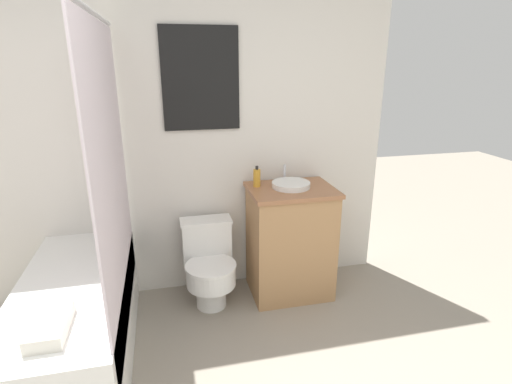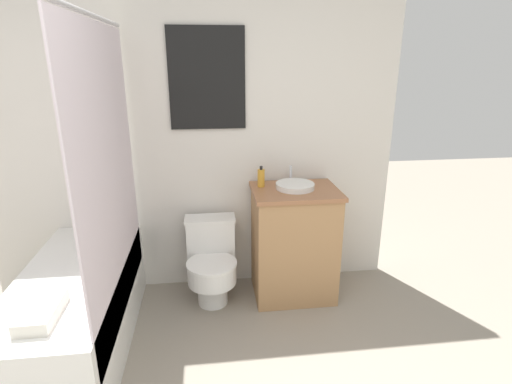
% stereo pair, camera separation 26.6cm
% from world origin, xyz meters
% --- Properties ---
extents(wall_back, '(3.09, 0.07, 2.50)m').
position_xyz_m(wall_back, '(0.00, 2.28, 1.26)').
color(wall_back, silver).
rests_on(wall_back, ground_plane).
extents(shower_area, '(0.61, 1.45, 1.98)m').
position_xyz_m(shower_area, '(-0.73, 1.53, 0.32)').
color(shower_area, white).
rests_on(shower_area, ground_plane).
extents(toilet, '(0.38, 0.50, 0.62)m').
position_xyz_m(toilet, '(0.10, 2.00, 0.32)').
color(toilet, white).
rests_on(toilet, ground_plane).
extents(vanity, '(0.63, 0.49, 0.86)m').
position_xyz_m(vanity, '(0.73, 2.00, 0.43)').
color(vanity, '#AD7F51').
rests_on(vanity, ground_plane).
extents(sink, '(0.28, 0.32, 0.13)m').
position_xyz_m(sink, '(0.73, 2.02, 0.88)').
color(sink, white).
rests_on(sink, vanity).
extents(soap_bottle, '(0.05, 0.05, 0.16)m').
position_xyz_m(soap_bottle, '(0.49, 2.09, 0.93)').
color(soap_bottle, gold).
rests_on(soap_bottle, vanity).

